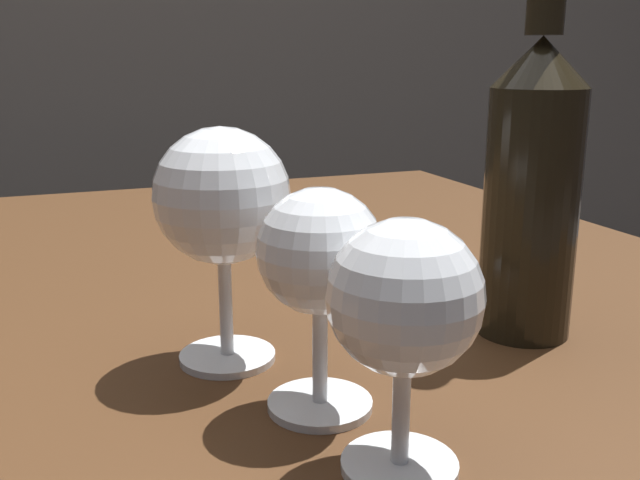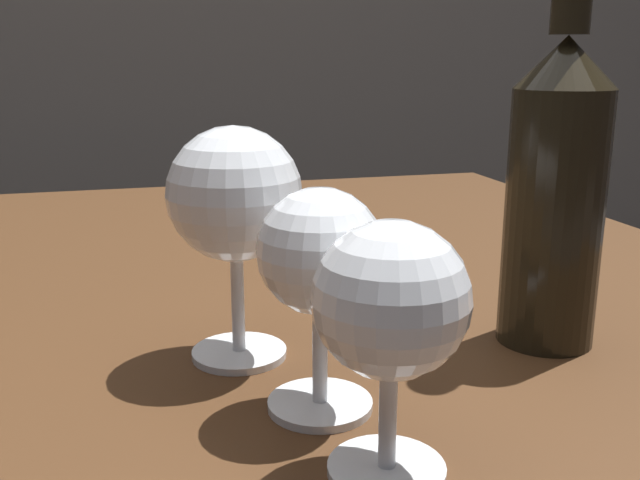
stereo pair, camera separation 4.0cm
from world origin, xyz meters
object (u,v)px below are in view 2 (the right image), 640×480
wine_glass_rose (235,199)px  wine_glass_pinot (391,308)px  wine_bottle (556,183)px  wine_glass_chardonnay (320,258)px

wine_glass_rose → wine_glass_pinot: bearing=-73.2°
wine_glass_rose → wine_bottle: wine_bottle is taller
wine_glass_chardonnay → wine_glass_rose: (-0.03, 0.09, 0.02)m
wine_glass_pinot → wine_glass_chardonnay: (-0.01, 0.07, 0.00)m
wine_glass_pinot → wine_glass_rose: (-0.05, 0.16, 0.02)m
wine_glass_pinot → wine_bottle: bearing=37.8°
wine_glass_chardonnay → wine_bottle: size_ratio=0.44×
wine_glass_rose → wine_bottle: 0.22m
wine_glass_chardonnay → wine_glass_rose: 0.10m
wine_glass_chardonnay → wine_bottle: 0.20m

